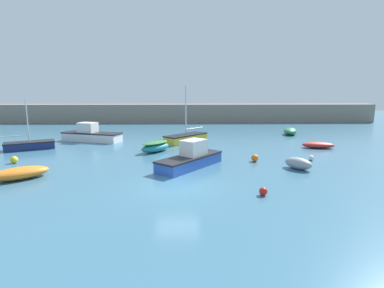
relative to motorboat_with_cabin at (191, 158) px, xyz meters
name	(u,v)px	position (x,y,z in m)	size (l,w,h in m)	color
ground_plane	(177,188)	(-0.86, -4.34, -0.73)	(120.00, 120.00, 0.20)	#38667F
harbor_breakwater	(183,113)	(-0.86, 29.36, 0.85)	(63.27, 2.54, 2.97)	gray
motorboat_with_cabin	(191,158)	(0.00, 0.00, 0.00)	(4.92, 5.52, 1.91)	#2D56B7
open_tender_yellow	(19,173)	(-10.57, -2.72, -0.27)	(3.56, 3.24, 0.74)	orange
dinghy_near_pier	(298,163)	(7.40, -0.72, -0.24)	(2.02, 2.20, 0.79)	gray
rowboat_white_midwater	(290,131)	(12.30, 15.03, -0.23)	(2.36, 3.15, 0.81)	#287A4C
sailboat_tall_mast	(186,138)	(-0.34, 10.02, -0.18)	(4.63, 4.71, 5.77)	yellow
cabin_cruiser_white	(91,135)	(-10.40, 10.95, 0.02)	(6.64, 3.73, 1.96)	white
sailboat_twin_hulled	(30,145)	(-14.66, 6.61, -0.25)	(4.45, 3.23, 4.58)	navy
rowboat_blue_near	(318,145)	(12.03, 6.65, -0.35)	(3.07, 1.73, 0.56)	red
rowboat_with_red_cover	(155,147)	(-3.03, 5.27, -0.17)	(3.00, 3.27, 0.93)	teal
mooring_buoy_orange	(255,158)	(4.89, 1.50, -0.36)	(0.54, 0.54, 0.54)	orange
mooring_buoy_yellow	(14,160)	(-13.14, 1.33, -0.37)	(0.52, 0.52, 0.52)	yellow
mooring_buoy_white	(311,158)	(9.33, 1.74, -0.43)	(0.41, 0.41, 0.41)	white
mooring_buoy_red	(263,191)	(3.65, -5.86, -0.42)	(0.43, 0.43, 0.43)	red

